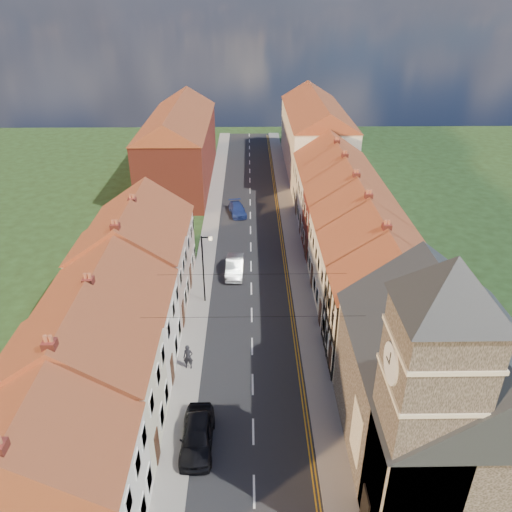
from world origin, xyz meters
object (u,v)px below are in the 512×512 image
Objects in this scene: church at (443,387)px; pedestrian_left at (188,357)px; car_near at (197,435)px; car_far at (237,209)px; lamppost at (204,265)px; car_mid at (235,267)px.

pedestrian_left is at bearing 148.87° from church.
church is 8.31× the size of pedestrian_left.
car_near is 33.36m from car_far.
pedestrian_left is (-13.74, 8.30, -4.84)m from church.
lamppost is 5.93m from car_mid.
car_mid is at bearing 63.72° from lamppost.
lamppost is 1.45× the size of car_far.
car_near is at bearing 172.00° from church.
lamppost is (-13.17, 16.68, -2.34)m from church.
church is 3.31× the size of car_near.
pedestrian_left is (-2.88, -13.06, 0.31)m from car_mid.
lamppost is at bearing 92.28° from car_near.
church is at bearing -8.07° from car_near.
lamppost is at bearing -107.88° from car_far.
lamppost reaches higher than car_far.
car_far is at bearing 85.11° from pedestrian_left.
pedestrian_left reaches higher than car_far.
car_far is (0.00, 13.72, -0.12)m from car_mid.
lamppost reaches higher than car_mid.
car_mid is 13.38m from pedestrian_left.
car_far is (2.31, 18.41, -2.94)m from lamppost.
car_near is at bearing -78.48° from pedestrian_left.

